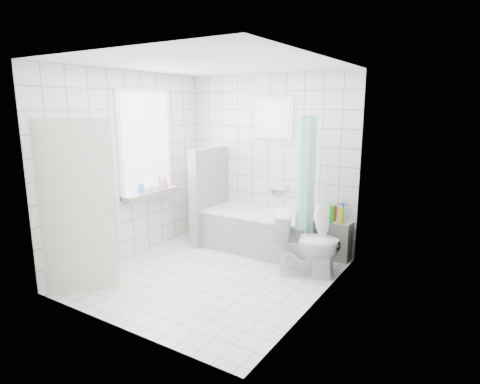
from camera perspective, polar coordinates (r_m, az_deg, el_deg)
The scene contains 19 objects.
ground at distance 5.28m, azimuth -4.00°, elevation -11.65°, with size 3.00×3.00×0.00m, color white.
ceiling at distance 4.86m, azimuth -4.47°, elevation 17.70°, with size 3.00×3.00×0.00m, color white.
wall_back at distance 6.16m, azimuth 4.07°, elevation 4.39°, with size 2.80×0.02×2.60m, color white.
wall_front at distance 3.82m, azimuth -17.62°, elevation -0.91°, with size 2.80×0.02×2.60m, color white.
wall_left at distance 5.83m, azimuth -15.41°, elevation 3.55°, with size 0.02×3.00×2.60m, color white.
wall_right at distance 4.24m, azimuth 11.23°, elevation 0.67°, with size 0.02×3.00×2.60m, color white.
window_left at distance 5.97m, azimuth -13.15°, elevation 6.76°, with size 0.01×0.90×1.40m, color white.
window_back at distance 6.02m, azimuth 4.81°, elevation 10.41°, with size 0.50×0.01×0.50m, color white.
window_sill at distance 6.05m, azimuth -12.52°, elevation -0.25°, with size 0.18×1.02×0.08m, color white.
door at distance 4.86m, azimuth -22.11°, elevation -2.18°, with size 0.04×0.80×2.00m, color silver.
bathtub at distance 6.02m, azimuth 2.92°, elevation -5.63°, with size 1.66×0.77×0.58m.
partition_wall at distance 6.33m, azimuth -4.35°, elevation -0.46°, with size 0.15×0.85×1.50m, color white.
tiled_ledge at distance 5.84m, azimuth 13.50°, elevation -6.69°, with size 0.40×0.24×0.55m, color white.
toilet at distance 5.19m, azimuth 9.59°, elevation -7.23°, with size 0.47×0.83×0.84m, color white.
curtain_rod at distance 5.38m, azimuth 10.30°, elevation 10.60°, with size 0.02×0.02×0.80m, color silver.
shower_curtain at distance 5.36m, azimuth 9.42°, elevation 0.93°, with size 0.14×0.48×1.78m, color #4ADBD4, non-canonical shape.
tub_faucet at distance 6.12m, azimuth 5.33°, elevation 0.04°, with size 0.18×0.06×0.06m, color silver.
sill_bottles at distance 6.06m, azimuth -12.08°, elevation 1.19°, with size 0.14×0.61×0.27m.
ledge_bottles at distance 5.69m, azimuth 13.67°, elevation -3.03°, with size 0.19×0.17×0.27m.
Camera 1 is at (2.87, -3.89, 2.12)m, focal length 30.00 mm.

